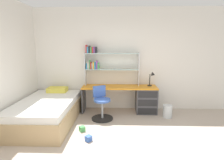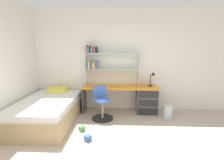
% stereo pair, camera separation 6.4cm
% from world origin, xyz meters
% --- Properties ---
extents(room_shell, '(5.76, 6.39, 2.76)m').
position_xyz_m(room_shell, '(-1.27, 1.29, 1.38)').
color(room_shell, white).
rests_on(room_shell, ground_plane).
extents(desk, '(1.96, 0.52, 0.70)m').
position_xyz_m(desk, '(0.45, 2.41, 0.39)').
color(desk, orange).
rests_on(desk, ground_plane).
extents(bookshelf_hutch, '(1.45, 0.22, 1.08)m').
position_xyz_m(bookshelf_hutch, '(-0.50, 2.56, 1.34)').
color(bookshelf_hutch, silver).
rests_on(bookshelf_hutch, desk).
extents(desk_lamp, '(0.20, 0.17, 0.38)m').
position_xyz_m(desk_lamp, '(0.80, 2.46, 0.96)').
color(desk_lamp, black).
rests_on(desk_lamp, desk).
extents(swivel_chair, '(0.52, 0.52, 0.80)m').
position_xyz_m(swivel_chair, '(-0.50, 1.93, 0.32)').
color(swivel_chair, black).
rests_on(swivel_chair, ground_plane).
extents(bed_platform, '(1.24, 2.02, 0.66)m').
position_xyz_m(bed_platform, '(-1.74, 1.68, 0.27)').
color(bed_platform, tan).
rests_on(bed_platform, ground_plane).
extents(waste_bin, '(0.23, 0.23, 0.31)m').
position_xyz_m(waste_bin, '(1.13, 2.06, 0.16)').
color(waste_bin, silver).
rests_on(waste_bin, ground_plane).
extents(toy_block_green_1, '(0.15, 0.15, 0.11)m').
position_xyz_m(toy_block_green_1, '(-0.85, 1.26, 0.05)').
color(toy_block_green_1, '#479E51').
rests_on(toy_block_green_1, ground_plane).
extents(toy_block_blue_2, '(0.15, 0.15, 0.10)m').
position_xyz_m(toy_block_blue_2, '(-0.66, 0.87, 0.05)').
color(toy_block_blue_2, '#3860B7').
rests_on(toy_block_blue_2, ground_plane).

